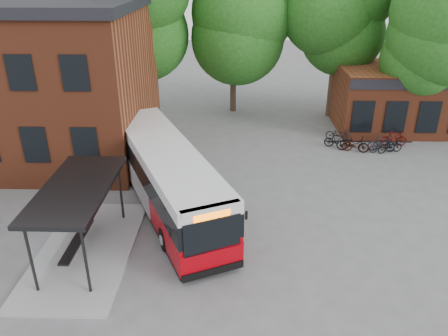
{
  "coord_description": "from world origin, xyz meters",
  "views": [
    {
      "loc": [
        1.23,
        -14.75,
        10.18
      ],
      "look_at": [
        0.74,
        2.53,
        2.0
      ],
      "focal_mm": 35.0,
      "sensor_mm": 36.0,
      "label": 1
    }
  ],
  "objects_px": {
    "bicycle_1": "(337,140)",
    "bicycle_3": "(356,144)",
    "bicycle_4": "(382,146)",
    "bicycle_5": "(382,143)",
    "bicycle_0": "(339,134)",
    "bicycle_2": "(353,144)",
    "bicycle_7": "(394,138)",
    "bus_shelter": "(81,220)",
    "bicycle_6": "(390,146)",
    "city_bus": "(166,177)"
  },
  "relations": [
    {
      "from": "bicycle_1",
      "to": "bicycle_4",
      "type": "bearing_deg",
      "value": -87.7
    },
    {
      "from": "bicycle_5",
      "to": "bicycle_1",
      "type": "bearing_deg",
      "value": 84.64
    },
    {
      "from": "bus_shelter",
      "to": "bicycle_6",
      "type": "xyz_separation_m",
      "value": [
        14.79,
        10.16,
        -1.03
      ]
    },
    {
      "from": "city_bus",
      "to": "bicycle_7",
      "type": "relative_size",
      "value": 7.22
    },
    {
      "from": "bus_shelter",
      "to": "bicycle_0",
      "type": "distance_m",
      "value": 17.13
    },
    {
      "from": "bus_shelter",
      "to": "city_bus",
      "type": "bearing_deg",
      "value": 54.38
    },
    {
      "from": "bus_shelter",
      "to": "city_bus",
      "type": "height_order",
      "value": "city_bus"
    },
    {
      "from": "bicycle_3",
      "to": "bicycle_4",
      "type": "height_order",
      "value": "bicycle_3"
    },
    {
      "from": "bicycle_5",
      "to": "bicycle_2",
      "type": "bearing_deg",
      "value": 98.29
    },
    {
      "from": "bus_shelter",
      "to": "bicycle_6",
      "type": "distance_m",
      "value": 17.97
    },
    {
      "from": "bicycle_0",
      "to": "bicycle_2",
      "type": "height_order",
      "value": "bicycle_2"
    },
    {
      "from": "bicycle_2",
      "to": "bicycle_7",
      "type": "height_order",
      "value": "bicycle_2"
    },
    {
      "from": "city_bus",
      "to": "bicycle_0",
      "type": "xyz_separation_m",
      "value": [
        9.55,
        8.29,
        -1.02
      ]
    },
    {
      "from": "city_bus",
      "to": "bicycle_4",
      "type": "relative_size",
      "value": 7.41
    },
    {
      "from": "bicycle_7",
      "to": "bicycle_1",
      "type": "bearing_deg",
      "value": 96.57
    },
    {
      "from": "bus_shelter",
      "to": "bicycle_2",
      "type": "height_order",
      "value": "bus_shelter"
    },
    {
      "from": "bus_shelter",
      "to": "bicycle_7",
      "type": "height_order",
      "value": "bus_shelter"
    },
    {
      "from": "bicycle_7",
      "to": "city_bus",
      "type": "bearing_deg",
      "value": 120.85
    },
    {
      "from": "bicycle_2",
      "to": "bicycle_5",
      "type": "relative_size",
      "value": 1.16
    },
    {
      "from": "city_bus",
      "to": "bicycle_2",
      "type": "xyz_separation_m",
      "value": [
        10.01,
        6.61,
        -0.97
      ]
    },
    {
      "from": "bicycle_0",
      "to": "bicycle_1",
      "type": "height_order",
      "value": "bicycle_1"
    },
    {
      "from": "bicycle_2",
      "to": "bicycle_7",
      "type": "distance_m",
      "value": 2.87
    },
    {
      "from": "bicycle_3",
      "to": "bicycle_4",
      "type": "distance_m",
      "value": 1.54
    },
    {
      "from": "bicycle_0",
      "to": "city_bus",
      "type": "bearing_deg",
      "value": 154.79
    },
    {
      "from": "bicycle_1",
      "to": "bicycle_3",
      "type": "height_order",
      "value": "bicycle_3"
    },
    {
      "from": "bicycle_4",
      "to": "bicycle_3",
      "type": "bearing_deg",
      "value": 82.23
    },
    {
      "from": "bicycle_2",
      "to": "bicycle_3",
      "type": "bearing_deg",
      "value": -96.69
    },
    {
      "from": "bicycle_2",
      "to": "bicycle_3",
      "type": "height_order",
      "value": "bicycle_2"
    },
    {
      "from": "bus_shelter",
      "to": "bicycle_6",
      "type": "bearing_deg",
      "value": 34.47
    },
    {
      "from": "city_bus",
      "to": "bicycle_5",
      "type": "relative_size",
      "value": 7.15
    },
    {
      "from": "bicycle_5",
      "to": "city_bus",
      "type": "bearing_deg",
      "value": 124.96
    },
    {
      "from": "bicycle_6",
      "to": "bicycle_7",
      "type": "bearing_deg",
      "value": -44.76
    },
    {
      "from": "bicycle_0",
      "to": "bicycle_5",
      "type": "xyz_separation_m",
      "value": [
        2.18,
        -1.59,
        0.05
      ]
    },
    {
      "from": "bicycle_4",
      "to": "bicycle_5",
      "type": "distance_m",
      "value": 0.24
    },
    {
      "from": "bus_shelter",
      "to": "bicycle_0",
      "type": "xyz_separation_m",
      "value": [
        12.19,
        11.98,
        -1.01
      ]
    },
    {
      "from": "bicycle_0",
      "to": "bicycle_4",
      "type": "relative_size",
      "value": 1.07
    },
    {
      "from": "bicycle_3",
      "to": "bicycle_5",
      "type": "xyz_separation_m",
      "value": [
        1.56,
        0.16,
        0.01
      ]
    },
    {
      "from": "bus_shelter",
      "to": "bicycle_4",
      "type": "relative_size",
      "value": 4.52
    },
    {
      "from": "bicycle_3",
      "to": "bicycle_5",
      "type": "relative_size",
      "value": 0.98
    },
    {
      "from": "bicycle_0",
      "to": "bicycle_6",
      "type": "xyz_separation_m",
      "value": [
        2.6,
        -1.83,
        -0.02
      ]
    },
    {
      "from": "bicycle_7",
      "to": "bicycle_4",
      "type": "bearing_deg",
      "value": 137.38
    },
    {
      "from": "city_bus",
      "to": "bicycle_7",
      "type": "bearing_deg",
      "value": 6.33
    },
    {
      "from": "bicycle_2",
      "to": "bicycle_7",
      "type": "relative_size",
      "value": 1.17
    },
    {
      "from": "bicycle_1",
      "to": "bicycle_3",
      "type": "distance_m",
      "value": 1.16
    },
    {
      "from": "bicycle_1",
      "to": "bicycle_6",
      "type": "distance_m",
      "value": 3.04
    },
    {
      "from": "city_bus",
      "to": "bicycle_7",
      "type": "xyz_separation_m",
      "value": [
        12.71,
        7.58,
        -0.98
      ]
    },
    {
      "from": "bus_shelter",
      "to": "bicycle_4",
      "type": "bearing_deg",
      "value": 35.33
    },
    {
      "from": "bicycle_5",
      "to": "bicycle_6",
      "type": "height_order",
      "value": "bicycle_5"
    },
    {
      "from": "bicycle_6",
      "to": "bicycle_3",
      "type": "bearing_deg",
      "value": 70.01
    },
    {
      "from": "bicycle_7",
      "to": "bicycle_3",
      "type": "bearing_deg",
      "value": 112.26
    }
  ]
}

